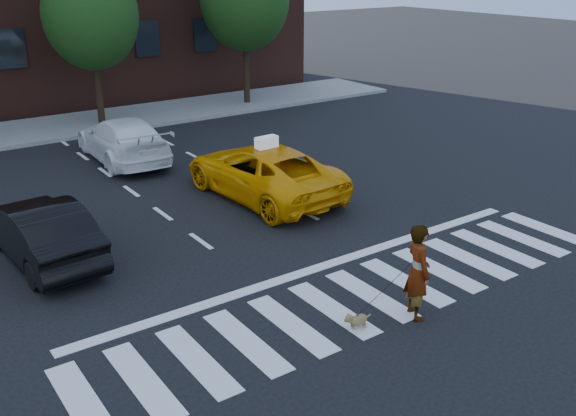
{
  "coord_description": "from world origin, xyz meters",
  "views": [
    {
      "loc": [
        -8.08,
        -8.55,
        6.49
      ],
      "look_at": [
        -0.18,
        2.7,
        1.1
      ],
      "focal_mm": 40.0,
      "sensor_mm": 36.0,
      "label": 1
    }
  ],
  "objects_px": {
    "taxi": "(263,171)",
    "dog": "(357,320)",
    "white_suv": "(123,139)",
    "tree_mid": "(90,3)",
    "black_sedan": "(42,231)",
    "woman": "(418,272)"
  },
  "relations": [
    {
      "from": "tree_mid",
      "to": "woman",
      "type": "distance_m",
      "value": 18.51
    },
    {
      "from": "dog",
      "to": "taxi",
      "type": "bearing_deg",
      "value": 91.52
    },
    {
      "from": "woman",
      "to": "white_suv",
      "type": "bearing_deg",
      "value": 23.46
    },
    {
      "from": "black_sedan",
      "to": "tree_mid",
      "type": "bearing_deg",
      "value": -119.53
    },
    {
      "from": "tree_mid",
      "to": "black_sedan",
      "type": "distance_m",
      "value": 13.37
    },
    {
      "from": "white_suv",
      "to": "dog",
      "type": "bearing_deg",
      "value": 90.44
    },
    {
      "from": "tree_mid",
      "to": "taxi",
      "type": "height_order",
      "value": "tree_mid"
    },
    {
      "from": "taxi",
      "to": "white_suv",
      "type": "bearing_deg",
      "value": -74.46
    },
    {
      "from": "dog",
      "to": "tree_mid",
      "type": "bearing_deg",
      "value": 105.79
    },
    {
      "from": "taxi",
      "to": "dog",
      "type": "distance_m",
      "value": 7.44
    },
    {
      "from": "tree_mid",
      "to": "black_sedan",
      "type": "height_order",
      "value": "tree_mid"
    },
    {
      "from": "white_suv",
      "to": "dog",
      "type": "distance_m",
      "value": 12.75
    },
    {
      "from": "woman",
      "to": "dog",
      "type": "bearing_deg",
      "value": 96.16
    },
    {
      "from": "taxi",
      "to": "dog",
      "type": "height_order",
      "value": "taxi"
    },
    {
      "from": "tree_mid",
      "to": "dog",
      "type": "bearing_deg",
      "value": -95.14
    },
    {
      "from": "black_sedan",
      "to": "dog",
      "type": "height_order",
      "value": "black_sedan"
    },
    {
      "from": "black_sedan",
      "to": "white_suv",
      "type": "distance_m",
      "value": 7.77
    },
    {
      "from": "tree_mid",
      "to": "taxi",
      "type": "bearing_deg",
      "value": -85.41
    },
    {
      "from": "taxi",
      "to": "woman",
      "type": "distance_m",
      "value": 7.41
    },
    {
      "from": "taxi",
      "to": "black_sedan",
      "type": "distance_m",
      "value": 6.43
    },
    {
      "from": "taxi",
      "to": "black_sedan",
      "type": "height_order",
      "value": "taxi"
    },
    {
      "from": "black_sedan",
      "to": "woman",
      "type": "xyz_separation_m",
      "value": [
        5.15,
        -6.65,
        0.25
      ]
    }
  ]
}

